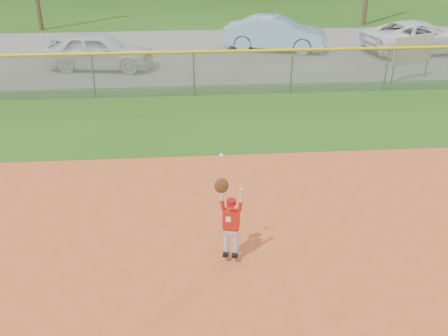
# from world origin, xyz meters

# --- Properties ---
(ground) EXTENTS (120.00, 120.00, 0.00)m
(ground) POSITION_xyz_m (0.00, 0.00, 0.00)
(ground) COLOR #275714
(ground) RESTS_ON ground
(parking_strip) EXTENTS (44.00, 10.00, 0.03)m
(parking_strip) POSITION_xyz_m (0.00, 16.00, 0.01)
(parking_strip) COLOR slate
(parking_strip) RESTS_ON ground
(car_white_a) EXTENTS (4.41, 2.30, 1.43)m
(car_white_a) POSITION_xyz_m (-3.64, 13.61, 0.75)
(car_white_a) COLOR silver
(car_white_a) RESTS_ON parking_strip
(car_blue) EXTENTS (4.82, 2.91, 1.50)m
(car_blue) POSITION_xyz_m (3.87, 16.22, 0.78)
(car_blue) COLOR #89B5CD
(car_blue) RESTS_ON parking_strip
(car_white_b) EXTENTS (5.38, 3.30, 1.39)m
(car_white_b) POSITION_xyz_m (10.14, 15.18, 0.73)
(car_white_b) COLOR white
(car_white_b) RESTS_ON parking_strip
(sponsor_sign) EXTENTS (1.77, 0.78, 1.68)m
(sponsor_sign) POSITION_xyz_m (8.03, 11.10, 1.11)
(sponsor_sign) COLOR gray
(sponsor_sign) RESTS_ON ground
(outfield_fence) EXTENTS (40.06, 0.10, 1.55)m
(outfield_fence) POSITION_xyz_m (0.00, 10.00, 0.88)
(outfield_fence) COLOR gray
(outfield_fence) RESTS_ON ground
(ballplayer) EXTENTS (0.49, 0.27, 1.94)m
(ballplayer) POSITION_xyz_m (0.36, 0.67, 0.90)
(ballplayer) COLOR silver
(ballplayer) RESTS_ON ground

